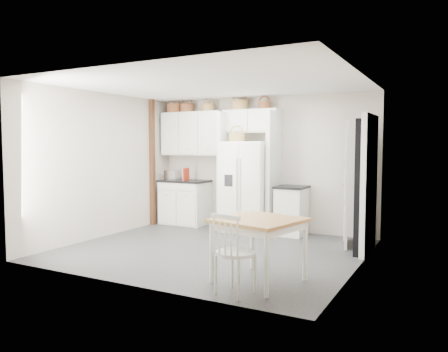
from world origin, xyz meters
The scene contains 28 objects.
floor centered at (0.00, 0.00, 0.00)m, with size 4.50×4.50×0.00m, color #282828.
ceiling centered at (0.00, 0.00, 2.60)m, with size 4.50×4.50×0.00m, color white.
wall_back centered at (0.00, 2.00, 1.30)m, with size 4.50×4.50×0.00m, color #B4A796.
wall_left centered at (-2.25, 0.00, 1.30)m, with size 4.00×4.00×0.00m, color #B4A796.
wall_right centered at (2.25, 0.00, 1.30)m, with size 4.00×4.00×0.00m, color #B4A796.
refrigerator centered at (-0.15, 1.62, 0.86)m, with size 0.89×0.72×1.73m, color white.
base_cab_left centered at (-1.63, 1.70, 0.44)m, with size 0.96×0.61×0.89m, color white.
base_cab_right centered at (0.72, 1.70, 0.43)m, with size 0.49×0.59×0.87m, color white.
dining_table centered at (1.30, -1.14, 0.39)m, with size 0.93×0.93×0.77m, color brown.
windsor_chair centered at (1.25, -1.68, 0.46)m, with size 0.45×0.41×0.93m, color white.
counter_left centered at (-1.63, 1.70, 0.91)m, with size 1.00×0.65×0.04m, color black.
counter_right centered at (0.72, 1.70, 0.89)m, with size 0.53×0.63×0.04m, color black.
toaster centered at (-1.91, 1.64, 1.03)m, with size 0.29×0.17×0.20m, color silver.
cookbook_red centered at (-1.54, 1.62, 1.06)m, with size 0.04×0.17×0.26m, color #992510.
cookbook_cream centered at (-1.58, 1.62, 1.05)m, with size 0.03×0.16×0.24m, color white.
basket_upper_a centered at (-1.97, 1.83, 2.44)m, with size 0.32×0.32×0.18m, color brown.
basket_upper_b centered at (-1.64, 1.83, 2.44)m, with size 0.29×0.29×0.17m, color brown.
basket_upper_c centered at (-1.13, 1.83, 2.43)m, with size 0.26×0.26×0.15m, color olive.
basket_bridge_a centered at (-0.42, 1.83, 2.45)m, with size 0.34×0.34×0.19m, color olive.
basket_bridge_b centered at (0.11, 1.83, 2.42)m, with size 0.24×0.24×0.14m, color brown.
basket_fridge_a centered at (-0.33, 1.52, 1.81)m, with size 0.31×0.31×0.16m, color olive.
upper_cabinet centered at (-1.50, 1.83, 1.90)m, with size 1.40×0.34×0.90m, color white.
bridge_cabinet centered at (-0.15, 1.83, 2.12)m, with size 1.12×0.34×0.45m, color white.
fridge_panel_left centered at (-0.66, 1.70, 1.15)m, with size 0.08×0.60×2.30m, color white.
fridge_panel_right centered at (0.36, 1.70, 1.15)m, with size 0.08×0.60×2.30m, color white.
trim_post centered at (-2.20, 1.35, 1.30)m, with size 0.09×0.09×2.60m, color #3E1B12.
doorway_void centered at (2.16, 1.00, 1.02)m, with size 0.18×0.85×2.05m, color black.
door_slab centered at (1.80, 1.33, 1.02)m, with size 0.80×0.04×2.05m, color white.
Camera 1 is at (3.38, -5.95, 1.66)m, focal length 35.00 mm.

